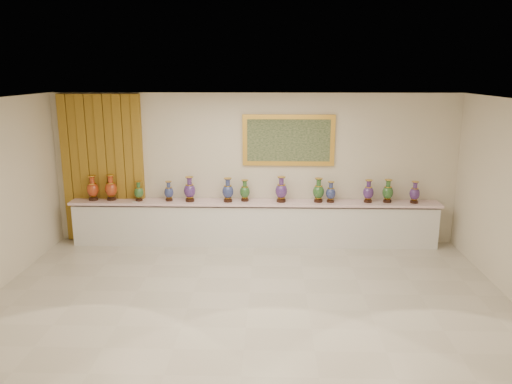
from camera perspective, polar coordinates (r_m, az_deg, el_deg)
ground at (r=8.03m, az=-0.75°, el=-11.43°), size 8.00×8.00×0.00m
room at (r=10.25m, az=-13.95°, el=3.09°), size 8.00×8.00×8.00m
counter at (r=9.99m, az=-0.20°, el=-3.63°), size 7.28×0.48×0.90m
vase_0 at (r=10.40m, az=-18.16°, el=0.31°), size 0.24×0.24×0.50m
vase_1 at (r=10.30m, az=-16.23°, el=0.36°), size 0.28×0.28×0.51m
vase_2 at (r=10.12m, az=-13.26°, el=-0.00°), size 0.20×0.20×0.40m
vase_3 at (r=10.00m, az=-9.93°, el=-0.01°), size 0.19×0.19×0.39m
vase_4 at (r=9.88m, az=-7.59°, el=0.19°), size 0.23×0.23×0.50m
vase_5 at (r=9.78m, az=-3.24°, el=0.10°), size 0.29×0.29×0.48m
vase_6 at (r=9.83m, az=-1.28°, el=0.06°), size 0.24×0.24×0.43m
vase_7 at (r=9.77m, az=2.91°, el=0.16°), size 0.25×0.25×0.51m
vase_8 at (r=9.82m, az=7.15°, el=0.08°), size 0.24×0.24×0.48m
vase_9 at (r=9.85m, az=8.54°, el=-0.11°), size 0.23×0.23×0.41m
vase_10 at (r=9.98m, az=12.72°, el=-0.02°), size 0.24×0.24×0.45m
vase_11 at (r=10.06m, az=14.83°, el=-0.01°), size 0.26×0.26×0.46m
vase_12 at (r=10.16m, az=17.68°, el=-0.15°), size 0.22×0.22×0.43m
label_card at (r=10.08m, az=-13.68°, el=-1.11°), size 0.10×0.06×0.00m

